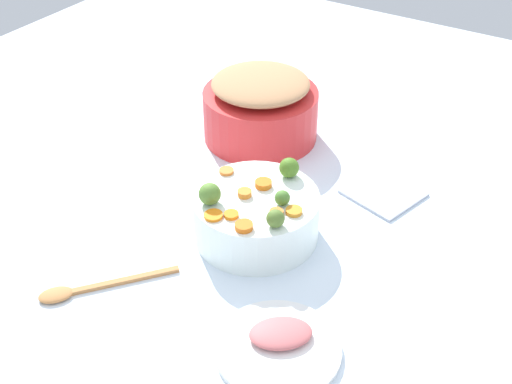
{
  "coord_description": "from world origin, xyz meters",
  "views": [
    {
      "loc": [
        0.88,
        0.54,
        0.86
      ],
      "look_at": [
        0.03,
        0.01,
        0.12
      ],
      "focal_mm": 46.52,
      "sensor_mm": 36.0,
      "label": 1
    }
  ],
  "objects_px": {
    "serving_bowl_carrots": "(256,216)",
    "wooden_spoon": "(83,289)",
    "ham_plate": "(278,349)",
    "metal_pot": "(261,115)"
  },
  "relations": [
    {
      "from": "serving_bowl_carrots",
      "to": "wooden_spoon",
      "type": "xyz_separation_m",
      "value": [
        0.3,
        -0.18,
        -0.04
      ]
    },
    {
      "from": "wooden_spoon",
      "to": "ham_plate",
      "type": "relative_size",
      "value": 1.02
    },
    {
      "from": "serving_bowl_carrots",
      "to": "metal_pot",
      "type": "relative_size",
      "value": 0.9
    },
    {
      "from": "wooden_spoon",
      "to": "serving_bowl_carrots",
      "type": "bearing_deg",
      "value": 149.32
    },
    {
      "from": "metal_pot",
      "to": "wooden_spoon",
      "type": "relative_size",
      "value": 1.29
    },
    {
      "from": "serving_bowl_carrots",
      "to": "ham_plate",
      "type": "relative_size",
      "value": 1.18
    },
    {
      "from": "ham_plate",
      "to": "serving_bowl_carrots",
      "type": "bearing_deg",
      "value": -140.93
    },
    {
      "from": "wooden_spoon",
      "to": "metal_pot",
      "type": "bearing_deg",
      "value": -178.87
    },
    {
      "from": "wooden_spoon",
      "to": "ham_plate",
      "type": "height_order",
      "value": "same"
    },
    {
      "from": "metal_pot",
      "to": "wooden_spoon",
      "type": "bearing_deg",
      "value": 1.13
    }
  ]
}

